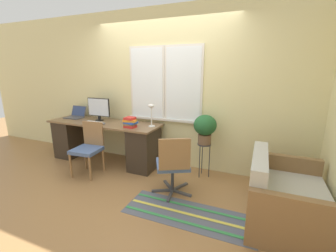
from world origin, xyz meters
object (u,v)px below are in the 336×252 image
monitor (99,109)px  desk_lamp (151,110)px  potted_plant (205,127)px  book_stack (130,122)px  desk_chair_wooden (89,147)px  mouse (104,124)px  office_chair_swivel (173,164)px  plant_stand (204,148)px  couch_loveseat (283,199)px  keyboard (93,122)px  laptop (76,115)px

monitor → desk_lamp: (1.11, -0.03, 0.05)m
monitor → potted_plant: size_ratio=1.04×
book_stack → potted_plant: 1.23m
desk_chair_wooden → potted_plant: 1.92m
desk_chair_wooden → potted_plant: size_ratio=1.85×
mouse → office_chair_swivel: (1.48, -0.45, -0.33)m
monitor → office_chair_swivel: monitor is taller
plant_stand → book_stack: bearing=-168.7°
desk_lamp → potted_plant: bearing=3.5°
couch_loveseat → keyboard: bearing=80.6°
desk_lamp → desk_chair_wooden: 1.20m
monitor → mouse: monitor is taller
monitor → potted_plant: monitor is taller
mouse → plant_stand: size_ratio=0.12×
mouse → potted_plant: bearing=8.2°
laptop → keyboard: bearing=-19.2°
monitor → laptop: bearing=177.4°
mouse → book_stack: (0.53, 0.01, 0.07)m
keyboard → plant_stand: (1.99, 0.22, -0.29)m
mouse → desk_chair_wooden: 0.48m
laptop → potted_plant: bearing=0.0°
book_stack → desk_chair_wooden: book_stack is taller
laptop → monitor: size_ratio=0.73×
desk_lamp → potted_plant: size_ratio=0.84×
book_stack → potted_plant: (1.20, 0.24, -0.01)m
potted_plant → book_stack: bearing=-168.7°
desk_chair_wooden → office_chair_swivel: 1.54m
monitor → potted_plant: (2.01, 0.03, -0.16)m
keyboard → mouse: 0.26m
desk_lamp → potted_plant: desk_lamp is taller
laptop → desk_chair_wooden: (0.84, -0.61, -0.35)m
keyboard → desk_chair_wooden: 0.54m
monitor → mouse: 0.41m
laptop → book_stack: 1.44m
desk_lamp → potted_plant: (0.90, 0.06, -0.21)m
laptop → plant_stand: bearing=0.0°
desk_chair_wooden → office_chair_swivel: (1.53, -0.09, -0.01)m
laptop → monitor: 0.64m
potted_plant → monitor: bearing=-179.2°
desk_chair_wooden → keyboard: bearing=112.6°
mouse → couch_loveseat: bearing=-9.7°
monitor → keyboard: (0.02, -0.19, -0.22)m
mouse → couch_loveseat: 2.93m
potted_plant → keyboard: bearing=-173.7°
mouse → desk_lamp: (0.84, 0.19, 0.26)m
mouse → book_stack: 0.54m
keyboard → plant_stand: 2.02m
office_chair_swivel → potted_plant: size_ratio=1.87×
desk_lamp → couch_loveseat: 2.25m
monitor → couch_loveseat: (3.12, -0.71, -0.72)m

